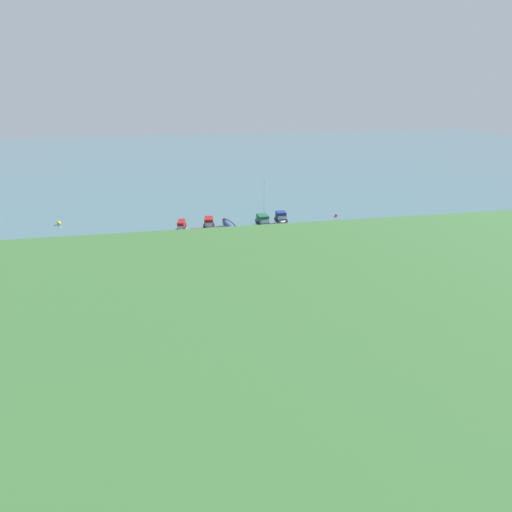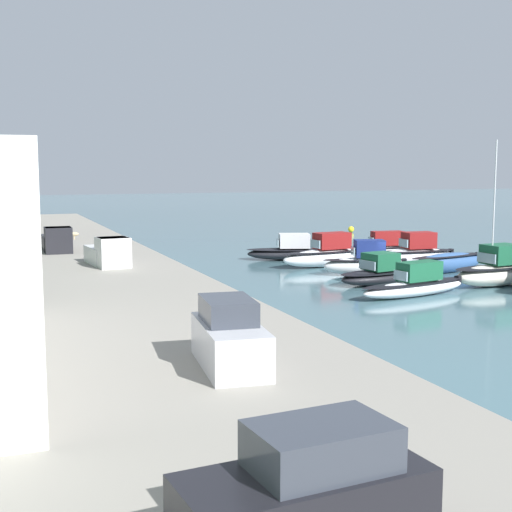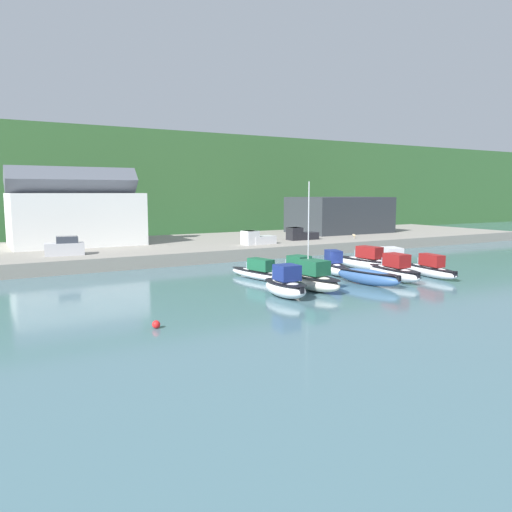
{
  "view_description": "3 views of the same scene",
  "coord_description": "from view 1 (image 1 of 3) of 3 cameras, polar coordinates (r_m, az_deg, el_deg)",
  "views": [
    {
      "loc": [
        8.71,
        63.14,
        24.29
      ],
      "look_at": [
        -0.85,
        10.85,
        1.43
      ],
      "focal_mm": 28.0,
      "sensor_mm": 36.0,
      "label": 1
    },
    {
      "loc": [
        -42.28,
        27.41,
        7.81
      ],
      "look_at": [
        4.39,
        9.27,
        1.49
      ],
      "focal_mm": 50.0,
      "sensor_mm": 36.0,
      "label": 2
    },
    {
      "loc": [
        -30.77,
        -39.12,
        8.56
      ],
      "look_at": [
        -3.23,
        8.59,
        1.53
      ],
      "focal_mm": 35.0,
      "sensor_mm": 36.0,
      "label": 3
    }
  ],
  "objects": [
    {
      "name": "parked_car_2",
      "position": [
        61.66,
        32.42,
        -1.33
      ],
      "size": [
        2.12,
        4.33,
        2.16
      ],
      "rotation": [
        0.0,
        0.0,
        0.08
      ],
      "color": "black",
      "rests_on": "quay_promenade"
    },
    {
      "name": "mooring_buoy_0",
      "position": [
        81.85,
        11.37,
        5.73
      ],
      "size": [
        0.52,
        0.52,
        0.52
      ],
      "color": "red",
      "rests_on": "ground_plane"
    },
    {
      "name": "pickup_truck_0",
      "position": [
        48.89,
        -2.85,
        -3.47
      ],
      "size": [
        4.88,
        2.35,
        1.9
      ],
      "rotation": [
        0.0,
        0.0,
        1.66
      ],
      "color": "silver",
      "rests_on": "quay_promenade"
    },
    {
      "name": "moored_boat_4",
      "position": [
        64.46,
        -12.5,
        1.3
      ],
      "size": [
        4.66,
        7.71,
        2.2
      ],
      "rotation": [
        0.0,
        0.0,
        -0.32
      ],
      "color": "black",
      "rests_on": "ground_plane"
    },
    {
      "name": "moored_boat_5",
      "position": [
        74.5,
        3.58,
        5.01
      ],
      "size": [
        2.54,
        5.16,
        2.73
      ],
      "rotation": [
        0.0,
        0.0,
        -0.02
      ],
      "color": "silver",
      "rests_on": "ground_plane"
    },
    {
      "name": "parked_car_0",
      "position": [
        56.86,
        22.75,
        -1.28
      ],
      "size": [
        4.38,
        2.29,
        2.16
      ],
      "rotation": [
        0.0,
        0.0,
        1.45
      ],
      "color": "#B7B7BC",
      "rests_on": "quay_promenade"
    },
    {
      "name": "ground_plane",
      "position": [
        68.21,
        -2.35,
        2.39
      ],
      "size": [
        320.0,
        320.0,
        0.0
      ],
      "primitive_type": "plane",
      "color": "#476B75"
    },
    {
      "name": "quay_promenade",
      "position": [
        43.31,
        2.97,
        -9.69
      ],
      "size": [
        111.08,
        25.17,
        1.5
      ],
      "color": "gray",
      "rests_on": "ground_plane"
    },
    {
      "name": "moored_boat_6",
      "position": [
        72.51,
        1.01,
        4.54
      ],
      "size": [
        3.07,
        7.0,
        9.51
      ],
      "rotation": [
        0.0,
        0.0,
        0.1
      ],
      "color": "white",
      "rests_on": "ground_plane"
    },
    {
      "name": "moored_boat_3",
      "position": [
        65.36,
        -8.38,
        2.11
      ],
      "size": [
        2.91,
        8.25,
        2.66
      ],
      "rotation": [
        0.0,
        0.0,
        0.12
      ],
      "color": "white",
      "rests_on": "ground_plane"
    },
    {
      "name": "moored_boat_8",
      "position": [
        71.49,
        -6.73,
        4.08
      ],
      "size": [
        2.56,
        7.14,
        2.69
      ],
      "rotation": [
        0.0,
        0.0,
        -0.07
      ],
      "color": "silver",
      "rests_on": "ground_plane"
    },
    {
      "name": "moored_boat_1",
      "position": [
        65.5,
        -0.63,
        2.2
      ],
      "size": [
        3.43,
        6.22,
        2.11
      ],
      "rotation": [
        0.0,
        0.0,
        0.18
      ],
      "color": "black",
      "rests_on": "ground_plane"
    },
    {
      "name": "dog_on_quay",
      "position": [
        50.18,
        -23.26,
        -5.22
      ],
      "size": [
        0.46,
        0.88,
        0.68
      ],
      "rotation": [
        0.0,
        0.0,
        6.08
      ],
      "color": "tan",
      "rests_on": "quay_promenade"
    },
    {
      "name": "moored_boat_0",
      "position": [
        66.27,
        3.28,
        2.41
      ],
      "size": [
        3.17,
        8.26,
        2.08
      ],
      "rotation": [
        0.0,
        0.0,
        0.19
      ],
      "color": "white",
      "rests_on": "ground_plane"
    },
    {
      "name": "moored_boat_7",
      "position": [
        72.18,
        -3.8,
        4.21
      ],
      "size": [
        2.97,
        7.3,
        1.47
      ],
      "rotation": [
        0.0,
        0.0,
        0.19
      ],
      "color": "#33568E",
      "rests_on": "ground_plane"
    },
    {
      "name": "moored_boat_9",
      "position": [
        71.53,
        -10.6,
        3.73
      ],
      "size": [
        2.56,
        7.92,
        2.35
      ],
      "rotation": [
        0.0,
        0.0,
        -0.14
      ],
      "color": "silver",
      "rests_on": "ground_plane"
    },
    {
      "name": "moored_boat_2",
      "position": [
        66.06,
        -3.93,
        2.52
      ],
      "size": [
        3.61,
        6.36,
        2.58
      ],
      "rotation": [
        0.0,
        0.0,
        -0.32
      ],
      "color": "white",
      "rests_on": "ground_plane"
    },
    {
      "name": "mooring_buoy_1",
      "position": [
        83.96,
        -26.34,
        4.25
      ],
      "size": [
        0.72,
        0.72,
        0.72
      ],
      "color": "yellow",
      "rests_on": "ground_plane"
    },
    {
      "name": "harbor_clubhouse",
      "position": [
        45.1,
        27.58,
        -4.41
      ],
      "size": [
        16.84,
        12.04,
        10.54
      ],
      "color": "white",
      "rests_on": "quay_promenade"
    },
    {
      "name": "pickup_truck_1",
      "position": [
        46.67,
        -13.49,
        -5.52
      ],
      "size": [
        4.76,
        2.07,
        1.9
      ],
      "rotation": [
        0.0,
        0.0,
        1.55
      ],
      "color": "black",
      "rests_on": "quay_promenade"
    }
  ]
}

